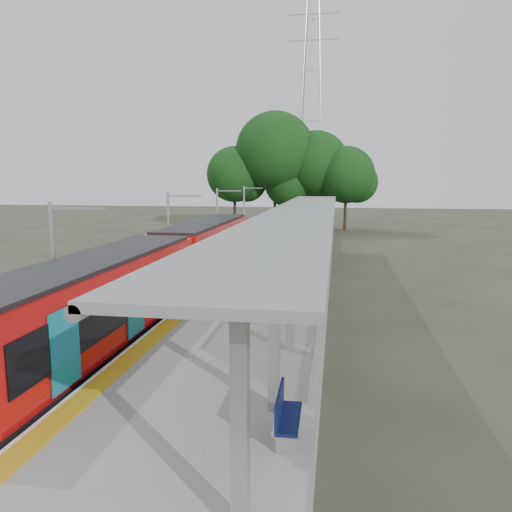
{
  "coord_description": "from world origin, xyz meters",
  "views": [
    {
      "loc": [
        3.3,
        -8.63,
        6.19
      ],
      "look_at": [
        -0.68,
        16.01,
        2.3
      ],
      "focal_mm": 35.0,
      "sensor_mm": 36.0,
      "label": 1
    }
  ],
  "objects_px": {
    "info_pillar_near": "(295,294)",
    "litter_bin": "(305,258)",
    "bench_mid": "(313,254)",
    "bench_far": "(326,235)",
    "info_pillar_far": "(306,255)",
    "train": "(167,267)",
    "bench_near": "(285,414)"
  },
  "relations": [
    {
      "from": "bench_far",
      "to": "litter_bin",
      "type": "relative_size",
      "value": 2.02
    },
    {
      "from": "info_pillar_near",
      "to": "litter_bin",
      "type": "xyz_separation_m",
      "value": [
        -0.32,
        11.32,
        -0.35
      ]
    },
    {
      "from": "info_pillar_near",
      "to": "info_pillar_far",
      "type": "bearing_deg",
      "value": 110.49
    },
    {
      "from": "info_pillar_near",
      "to": "litter_bin",
      "type": "bearing_deg",
      "value": 111.21
    },
    {
      "from": "bench_near",
      "to": "info_pillar_far",
      "type": "relative_size",
      "value": 0.74
    },
    {
      "from": "bench_near",
      "to": "info_pillar_far",
      "type": "distance_m",
      "value": 19.08
    },
    {
      "from": "info_pillar_far",
      "to": "info_pillar_near",
      "type": "bearing_deg",
      "value": -64.97
    },
    {
      "from": "bench_near",
      "to": "info_pillar_far",
      "type": "bearing_deg",
      "value": 91.37
    },
    {
      "from": "bench_mid",
      "to": "info_pillar_far",
      "type": "xyz_separation_m",
      "value": [
        -0.27,
        -1.93,
        0.27
      ]
    },
    {
      "from": "train",
      "to": "info_pillar_far",
      "type": "height_order",
      "value": "train"
    },
    {
      "from": "bench_mid",
      "to": "bench_near",
      "type": "bearing_deg",
      "value": -108.02
    },
    {
      "from": "train",
      "to": "bench_near",
      "type": "distance_m",
      "value": 14.48
    },
    {
      "from": "info_pillar_far",
      "to": "train",
      "type": "bearing_deg",
      "value": -110.05
    },
    {
      "from": "train",
      "to": "litter_bin",
      "type": "bearing_deg",
      "value": 53.39
    },
    {
      "from": "bench_mid",
      "to": "info_pillar_far",
      "type": "distance_m",
      "value": 1.97
    },
    {
      "from": "bench_far",
      "to": "litter_bin",
      "type": "xyz_separation_m",
      "value": [
        -0.97,
        -10.97,
        -0.17
      ]
    },
    {
      "from": "bench_mid",
      "to": "bench_far",
      "type": "bearing_deg",
      "value": 67.92
    },
    {
      "from": "train",
      "to": "bench_far",
      "type": "xyz_separation_m",
      "value": [
        6.96,
        19.02,
        -0.47
      ]
    },
    {
      "from": "info_pillar_near",
      "to": "info_pillar_far",
      "type": "height_order",
      "value": "info_pillar_far"
    },
    {
      "from": "bench_near",
      "to": "bench_mid",
      "type": "height_order",
      "value": "bench_mid"
    },
    {
      "from": "litter_bin",
      "to": "info_pillar_far",
      "type": "bearing_deg",
      "value": -84.41
    },
    {
      "from": "bench_far",
      "to": "info_pillar_far",
      "type": "xyz_separation_m",
      "value": [
        -0.81,
        -12.7,
        0.27
      ]
    },
    {
      "from": "info_pillar_near",
      "to": "litter_bin",
      "type": "height_order",
      "value": "info_pillar_near"
    },
    {
      "from": "info_pillar_far",
      "to": "bench_far",
      "type": "bearing_deg",
      "value": 110.5
    },
    {
      "from": "bench_near",
      "to": "info_pillar_near",
      "type": "relative_size",
      "value": 0.83
    },
    {
      "from": "info_pillar_near",
      "to": "info_pillar_far",
      "type": "relative_size",
      "value": 0.89
    },
    {
      "from": "bench_far",
      "to": "bench_mid",
      "type": "bearing_deg",
      "value": -69.05
    },
    {
      "from": "train",
      "to": "litter_bin",
      "type": "relative_size",
      "value": 33.27
    },
    {
      "from": "info_pillar_far",
      "to": "litter_bin",
      "type": "distance_m",
      "value": 1.79
    },
    {
      "from": "bench_mid",
      "to": "bench_far",
      "type": "height_order",
      "value": "bench_mid"
    },
    {
      "from": "bench_mid",
      "to": "info_pillar_near",
      "type": "bearing_deg",
      "value": -109.88
    },
    {
      "from": "litter_bin",
      "to": "bench_far",
      "type": "bearing_deg",
      "value": 84.93
    }
  ]
}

